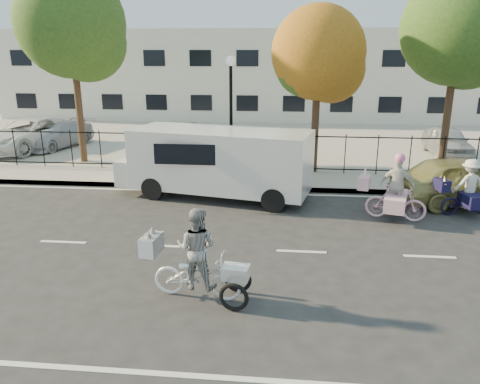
# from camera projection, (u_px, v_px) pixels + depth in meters

# --- Properties ---
(ground) EXTENTS (120.00, 120.00, 0.00)m
(ground) POSITION_uv_depth(u_px,v_px,m) (180.00, 247.00, 11.56)
(ground) COLOR #333334
(road_markings) EXTENTS (60.00, 9.52, 0.01)m
(road_markings) POSITION_uv_depth(u_px,v_px,m) (179.00, 247.00, 11.56)
(road_markings) COLOR silver
(road_markings) RESTS_ON ground
(curb) EXTENTS (60.00, 0.10, 0.15)m
(curb) POSITION_uv_depth(u_px,v_px,m) (211.00, 187.00, 16.35)
(curb) COLOR #A8A399
(curb) RESTS_ON ground
(sidewalk) EXTENTS (60.00, 2.20, 0.15)m
(sidewalk) POSITION_uv_depth(u_px,v_px,m) (216.00, 179.00, 17.35)
(sidewalk) COLOR #A8A399
(sidewalk) RESTS_ON ground
(parking_lot) EXTENTS (60.00, 15.60, 0.15)m
(parking_lot) POSITION_uv_depth(u_px,v_px,m) (240.00, 137.00, 25.83)
(parking_lot) COLOR #A8A399
(parking_lot) RESTS_ON ground
(iron_fence) EXTENTS (58.00, 0.06, 1.50)m
(iron_fence) POSITION_uv_depth(u_px,v_px,m) (220.00, 151.00, 18.16)
(iron_fence) COLOR black
(iron_fence) RESTS_ON sidewalk
(building) EXTENTS (34.00, 10.00, 6.00)m
(building) POSITION_uv_depth(u_px,v_px,m) (253.00, 74.00, 34.51)
(building) COLOR silver
(building) RESTS_ON ground
(lamppost) EXTENTS (0.36, 0.36, 4.33)m
(lamppost) POSITION_uv_depth(u_px,v_px,m) (231.00, 95.00, 17.09)
(lamppost) COLOR black
(lamppost) RESTS_ON sidewalk
(street_sign) EXTENTS (0.85, 0.06, 1.80)m
(street_sign) POSITION_uv_depth(u_px,v_px,m) (170.00, 139.00, 17.80)
(street_sign) COLOR black
(street_sign) RESTS_ON sidewalk
(zebra_trike) EXTENTS (2.16, 0.95, 1.84)m
(zebra_trike) POSITION_uv_depth(u_px,v_px,m) (197.00, 264.00, 9.02)
(zebra_trike) COLOR white
(zebra_trike) RESTS_ON ground
(unicorn_bike) EXTENTS (1.98, 1.42, 1.95)m
(unicorn_bike) POSITION_uv_depth(u_px,v_px,m) (395.00, 195.00, 13.25)
(unicorn_bike) COLOR #E6AFC9
(unicorn_bike) RESTS_ON ground
(bull_bike) EXTENTS (1.85, 1.29, 1.67)m
(bull_bike) POSITION_uv_depth(u_px,v_px,m) (467.00, 193.00, 13.67)
(bull_bike) COLOR #131035
(bull_bike) RESTS_ON ground
(white_van) EXTENTS (6.63, 3.28, 2.23)m
(white_van) POSITION_uv_depth(u_px,v_px,m) (217.00, 160.00, 15.20)
(white_van) COLOR white
(white_van) RESTS_ON ground
(gold_sedan) EXTENTS (4.71, 2.59, 1.52)m
(gold_sedan) POSITION_uv_depth(u_px,v_px,m) (464.00, 181.00, 14.60)
(gold_sedan) COLOR tan
(gold_sedan) RESTS_ON ground
(pedestrian) EXTENTS (0.67, 0.66, 1.55)m
(pedestrian) POSITION_uv_depth(u_px,v_px,m) (138.00, 154.00, 17.60)
(pedestrian) COLOR black
(pedestrian) RESTS_ON sidewalk
(lot_car_a) EXTENTS (2.68, 4.44, 1.20)m
(lot_car_a) POSITION_uv_depth(u_px,v_px,m) (57.00, 135.00, 22.61)
(lot_car_a) COLOR #B3B4BB
(lot_car_a) RESTS_ON parking_lot
(lot_car_b) EXTENTS (3.87, 5.76, 1.47)m
(lot_car_b) POSITION_uv_depth(u_px,v_px,m) (30.00, 134.00, 21.98)
(lot_car_b) COLOR white
(lot_car_b) RESTS_ON parking_lot
(lot_car_c) EXTENTS (1.52, 3.95, 1.28)m
(lot_car_c) POSITION_uv_depth(u_px,v_px,m) (178.00, 138.00, 21.49)
(lot_car_c) COLOR #4F5256
(lot_car_c) RESTS_ON parking_lot
(lot_car_d) EXTENTS (1.52, 3.74, 1.27)m
(lot_car_d) POSITION_uv_depth(u_px,v_px,m) (447.00, 141.00, 20.83)
(lot_car_d) COLOR #AFB3B7
(lot_car_d) RESTS_ON parking_lot
(tree_west) EXTENTS (4.26, 4.26, 7.81)m
(tree_west) POSITION_uv_depth(u_px,v_px,m) (75.00, 29.00, 18.39)
(tree_west) COLOR #442D1D
(tree_west) RESTS_ON ground
(tree_mid) EXTENTS (3.48, 3.44, 6.30)m
(tree_mid) POSITION_uv_depth(u_px,v_px,m) (322.00, 58.00, 17.06)
(tree_mid) COLOR #442D1D
(tree_mid) RESTS_ON ground
(tree_east) EXTENTS (4.06, 4.06, 7.45)m
(tree_east) POSITION_uv_depth(u_px,v_px,m) (461.00, 34.00, 16.72)
(tree_east) COLOR #442D1D
(tree_east) RESTS_ON ground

